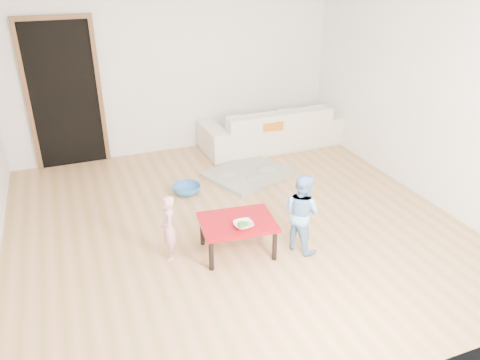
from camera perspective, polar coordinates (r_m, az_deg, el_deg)
floor at (r=5.48m, az=-0.76°, el=-5.26°), size 5.00×5.00×0.01m
back_wall at (r=7.24m, az=-8.02°, el=13.48°), size 5.00×0.02×2.60m
right_wall at (r=6.22m, az=21.60°, el=9.86°), size 0.02×5.00×2.60m
doorway at (r=7.10m, az=-20.61°, el=9.55°), size 1.02×0.08×2.11m
sofa at (r=7.56m, az=3.88°, el=6.54°), size 2.27×0.92×0.66m
cushion at (r=7.19m, az=2.98°, el=6.95°), size 0.52×0.48×0.13m
red_table at (r=4.89m, az=-0.31°, el=-6.88°), size 0.81×0.64×0.38m
bowl at (r=4.67m, az=0.44°, el=-5.49°), size 0.19×0.19×0.05m
broccoli at (r=4.67m, az=0.44°, el=-5.45°), size 0.12×0.12×0.06m
child_pink at (r=4.77m, az=-8.73°, el=-5.83°), size 0.19×0.27×0.70m
child_blue at (r=4.87m, az=7.50°, el=-3.94°), size 0.47×0.52×0.86m
basin at (r=6.14m, az=-6.54°, el=-1.14°), size 0.37×0.37×0.12m
blanket at (r=6.60m, az=1.02°, el=0.76°), size 1.31×1.21×0.05m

